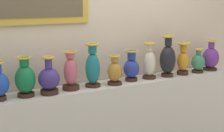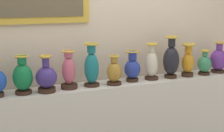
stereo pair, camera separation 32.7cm
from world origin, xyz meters
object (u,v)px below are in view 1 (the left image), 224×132
at_px(vase_indigo, 49,79).
at_px(vase_rose, 71,73).
at_px(vase_ochre, 114,72).
at_px(vase_emerald, 25,79).
at_px(vase_amber, 183,60).
at_px(vase_teal, 93,67).
at_px(vase_ivory, 150,63).
at_px(vase_violet, 211,58).
at_px(vase_jade, 198,62).
at_px(vase_cobalt, 131,67).
at_px(vase_onyx, 168,59).

distance_m(vase_indigo, vase_rose, 0.22).
height_order(vase_rose, vase_ochre, vase_rose).
bearing_deg(vase_emerald, vase_amber, -0.65).
height_order(vase_teal, vase_ivory, vase_teal).
height_order(vase_ivory, vase_amber, vase_ivory).
xyz_separation_m(vase_indigo, vase_violet, (1.95, 0.03, 0.01)).
relative_size(vase_teal, vase_jade, 1.52).
distance_m(vase_indigo, vase_cobalt, 0.88).
xyz_separation_m(vase_emerald, vase_indigo, (0.20, -0.03, -0.02)).
bearing_deg(vase_jade, vase_indigo, -179.99).
bearing_deg(vase_ivory, vase_teal, -179.74).
bearing_deg(vase_emerald, vase_violet, 0.17).
bearing_deg(vase_amber, vase_jade, -1.41).
relative_size(vase_teal, vase_ochre, 1.45).
distance_m(vase_cobalt, vase_jade, 0.85).
relative_size(vase_teal, vase_cobalt, 1.33).
bearing_deg(vase_teal, vase_jade, -1.63).
relative_size(vase_teal, vase_ivory, 1.10).
bearing_deg(vase_jade, vase_onyx, 177.80).
bearing_deg(vase_onyx, vase_ochre, -178.71).
bearing_deg(vase_teal, vase_ivory, 0.26).
xyz_separation_m(vase_cobalt, vase_amber, (0.64, -0.04, 0.03)).
xyz_separation_m(vase_onyx, vase_jade, (0.42, -0.02, -0.07)).
height_order(vase_indigo, vase_onyx, vase_onyx).
relative_size(vase_emerald, vase_onyx, 0.78).
relative_size(vase_cobalt, vase_amber, 0.89).
distance_m(vase_emerald, vase_violet, 2.15).
bearing_deg(vase_ivory, vase_amber, -4.67).
height_order(vase_cobalt, vase_jade, vase_cobalt).
distance_m(vase_ochre, vase_onyx, 0.66).
height_order(vase_rose, vase_cobalt, vase_rose).
xyz_separation_m(vase_emerald, vase_jade, (1.93, -0.02, -0.03)).
xyz_separation_m(vase_indigo, vase_amber, (1.52, 0.01, 0.03)).
height_order(vase_onyx, vase_amber, vase_onyx).
bearing_deg(vase_indigo, vase_rose, 10.45).
xyz_separation_m(vase_rose, vase_onyx, (1.09, -0.02, 0.04)).
xyz_separation_m(vase_onyx, vase_amber, (0.20, -0.01, -0.03)).
bearing_deg(vase_ivory, vase_ochre, -175.02).
bearing_deg(vase_jade, vase_ivory, 176.43).
height_order(vase_rose, vase_ivory, vase_ivory).
distance_m(vase_rose, vase_teal, 0.22).
distance_m(vase_emerald, vase_teal, 0.64).
relative_size(vase_ochre, vase_ivory, 0.76).
relative_size(vase_ivory, vase_amber, 1.07).
distance_m(vase_emerald, vase_ochre, 0.86).
height_order(vase_onyx, vase_violet, vase_onyx).
xyz_separation_m(vase_ochre, vase_onyx, (0.66, 0.01, 0.07)).
xyz_separation_m(vase_cobalt, vase_ivory, (0.22, -0.01, 0.03)).
relative_size(vase_cobalt, vase_ivory, 0.83).
bearing_deg(vase_jade, vase_emerald, 179.27).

